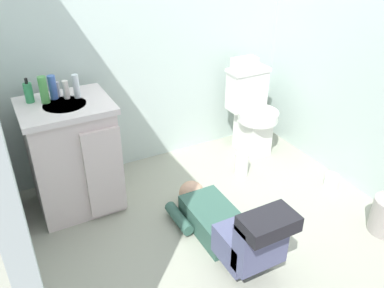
{
  "coord_description": "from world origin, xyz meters",
  "views": [
    {
      "loc": [
        -1.19,
        -1.92,
        1.9
      ],
      "look_at": [
        -0.0,
        0.31,
        0.45
      ],
      "focal_mm": 37.65,
      "sensor_mm": 36.0,
      "label": 1
    }
  ],
  "objects_px": {
    "toilet": "(251,113)",
    "paper_towel_roll": "(242,164)",
    "faucet": "(58,89)",
    "tissue_box": "(245,64)",
    "bottle_blue": "(53,87)",
    "person_plumber": "(228,226)",
    "bottle_clear": "(76,86)",
    "toilet_paper_roll": "(331,180)",
    "bottle_green": "(44,90)",
    "soap_dispenser": "(29,93)",
    "bottle_white": "(66,90)",
    "vanity_cabinet": "(74,156)"
  },
  "relations": [
    {
      "from": "faucet",
      "to": "bottle_clear",
      "type": "distance_m",
      "value": 0.14
    },
    {
      "from": "vanity_cabinet",
      "to": "person_plumber",
      "type": "xyz_separation_m",
      "value": [
        0.73,
        -0.91,
        -0.24
      ]
    },
    {
      "from": "tissue_box",
      "to": "toilet_paper_roll",
      "type": "xyz_separation_m",
      "value": [
        0.29,
        -0.89,
        -0.75
      ]
    },
    {
      "from": "vanity_cabinet",
      "to": "soap_dispenser",
      "type": "height_order",
      "value": "soap_dispenser"
    },
    {
      "from": "person_plumber",
      "to": "bottle_blue",
      "type": "xyz_separation_m",
      "value": [
        -0.77,
        1.02,
        0.72
      ]
    },
    {
      "from": "person_plumber",
      "to": "paper_towel_roll",
      "type": "distance_m",
      "value": 0.87
    },
    {
      "from": "toilet",
      "to": "bottle_blue",
      "type": "distance_m",
      "value": 1.71
    },
    {
      "from": "faucet",
      "to": "vanity_cabinet",
      "type": "bearing_deg",
      "value": -88.69
    },
    {
      "from": "faucet",
      "to": "tissue_box",
      "type": "xyz_separation_m",
      "value": [
        1.54,
        0.02,
        -0.07
      ]
    },
    {
      "from": "bottle_blue",
      "to": "bottle_white",
      "type": "xyz_separation_m",
      "value": [
        0.08,
        -0.03,
        -0.02
      ]
    },
    {
      "from": "bottle_clear",
      "to": "person_plumber",
      "type": "bearing_deg",
      "value": -57.14
    },
    {
      "from": "faucet",
      "to": "bottle_white",
      "type": "relative_size",
      "value": 0.81
    },
    {
      "from": "person_plumber",
      "to": "bottle_white",
      "type": "xyz_separation_m",
      "value": [
        -0.69,
        0.99,
        0.71
      ]
    },
    {
      "from": "faucet",
      "to": "soap_dispenser",
      "type": "height_order",
      "value": "soap_dispenser"
    },
    {
      "from": "bottle_clear",
      "to": "bottle_blue",
      "type": "bearing_deg",
      "value": 158.79
    },
    {
      "from": "soap_dispenser",
      "to": "faucet",
      "type": "bearing_deg",
      "value": 6.01
    },
    {
      "from": "soap_dispenser",
      "to": "bottle_clear",
      "type": "relative_size",
      "value": 1.02
    },
    {
      "from": "tissue_box",
      "to": "bottle_blue",
      "type": "xyz_separation_m",
      "value": [
        -1.58,
        -0.06,
        0.1
      ]
    },
    {
      "from": "tissue_box",
      "to": "bottle_white",
      "type": "relative_size",
      "value": 1.77
    },
    {
      "from": "soap_dispenser",
      "to": "bottle_green",
      "type": "xyz_separation_m",
      "value": [
        0.09,
        -0.06,
        0.02
      ]
    },
    {
      "from": "faucet",
      "to": "bottle_green",
      "type": "distance_m",
      "value": 0.13
    },
    {
      "from": "bottle_clear",
      "to": "toilet_paper_roll",
      "type": "height_order",
      "value": "bottle_clear"
    },
    {
      "from": "person_plumber",
      "to": "bottle_white",
      "type": "distance_m",
      "value": 1.4
    },
    {
      "from": "person_plumber",
      "to": "faucet",
      "type": "bearing_deg",
      "value": 124.67
    },
    {
      "from": "bottle_green",
      "to": "bottle_blue",
      "type": "distance_m",
      "value": 0.08
    },
    {
      "from": "toilet",
      "to": "toilet_paper_roll",
      "type": "distance_m",
      "value": 0.89
    },
    {
      "from": "vanity_cabinet",
      "to": "paper_towel_roll",
      "type": "relative_size",
      "value": 4.09
    },
    {
      "from": "vanity_cabinet",
      "to": "tissue_box",
      "type": "bearing_deg",
      "value": 6.23
    },
    {
      "from": "person_plumber",
      "to": "tissue_box",
      "type": "xyz_separation_m",
      "value": [
        0.81,
        1.08,
        0.62
      ]
    },
    {
      "from": "faucet",
      "to": "soap_dispenser",
      "type": "xyz_separation_m",
      "value": [
        -0.19,
        -0.02,
        0.02
      ]
    },
    {
      "from": "bottle_green",
      "to": "bottle_clear",
      "type": "bearing_deg",
      "value": -3.48
    },
    {
      "from": "bottle_blue",
      "to": "toilet",
      "type": "bearing_deg",
      "value": -1.23
    },
    {
      "from": "toilet",
      "to": "paper_towel_roll",
      "type": "bearing_deg",
      "value": -133.2
    },
    {
      "from": "toilet",
      "to": "vanity_cabinet",
      "type": "bearing_deg",
      "value": -177.19
    },
    {
      "from": "tissue_box",
      "to": "bottle_green",
      "type": "height_order",
      "value": "bottle_green"
    },
    {
      "from": "person_plumber",
      "to": "toilet_paper_roll",
      "type": "relative_size",
      "value": 9.68
    },
    {
      "from": "bottle_blue",
      "to": "bottle_clear",
      "type": "distance_m",
      "value": 0.15
    },
    {
      "from": "tissue_box",
      "to": "bottle_clear",
      "type": "xyz_separation_m",
      "value": [
        -1.44,
        -0.11,
        0.1
      ]
    },
    {
      "from": "toilet",
      "to": "vanity_cabinet",
      "type": "height_order",
      "value": "vanity_cabinet"
    },
    {
      "from": "bottle_white",
      "to": "soap_dispenser",
      "type": "bearing_deg",
      "value": 168.47
    },
    {
      "from": "toilet",
      "to": "toilet_paper_roll",
      "type": "bearing_deg",
      "value": -73.02
    },
    {
      "from": "bottle_clear",
      "to": "paper_towel_roll",
      "type": "bearing_deg",
      "value": -14.18
    },
    {
      "from": "vanity_cabinet",
      "to": "bottle_blue",
      "type": "xyz_separation_m",
      "value": [
        -0.04,
        0.11,
        0.48
      ]
    },
    {
      "from": "toilet",
      "to": "bottle_blue",
      "type": "relative_size",
      "value": 4.64
    },
    {
      "from": "toilet",
      "to": "faucet",
      "type": "distance_m",
      "value": 1.67
    },
    {
      "from": "vanity_cabinet",
      "to": "bottle_blue",
      "type": "relative_size",
      "value": 5.07
    },
    {
      "from": "toilet",
      "to": "bottle_white",
      "type": "relative_size",
      "value": 6.05
    },
    {
      "from": "person_plumber",
      "to": "bottle_green",
      "type": "height_order",
      "value": "bottle_green"
    },
    {
      "from": "toilet",
      "to": "tissue_box",
      "type": "height_order",
      "value": "tissue_box"
    },
    {
      "from": "bottle_blue",
      "to": "person_plumber",
      "type": "bearing_deg",
      "value": -53.12
    }
  ]
}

